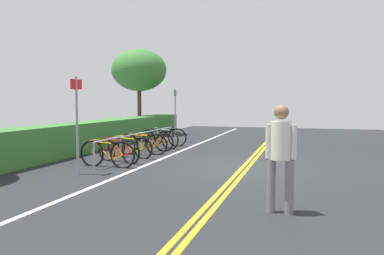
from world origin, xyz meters
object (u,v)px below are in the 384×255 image
bicycle_1 (118,150)px  sign_post_far (175,110)px  bicycle_3 (142,144)px  sign_post_near (77,116)px  bicycle_2 (130,147)px  bicycle_4 (151,142)px  bicycle_0 (107,154)px  bicycle_6 (165,137)px  tree_mid (139,70)px  pedestrian (281,151)px  bike_rack (141,138)px  bicycle_5 (158,139)px

bicycle_1 → sign_post_far: (5.45, 0.14, 1.04)m
bicycle_3 → sign_post_near: sign_post_near is taller
bicycle_2 → bicycle_4: size_ratio=1.07×
bicycle_0 → bicycle_6: 4.88m
bicycle_4 → tree_mid: 7.45m
bicycle_1 → bicycle_2: bearing=4.7°
sign_post_far → tree_mid: (3.02, 3.08, 2.03)m
pedestrian → sign_post_far: 10.49m
bike_rack → pedestrian: 7.30m
pedestrian → bicycle_3: bearing=42.0°
bike_rack → bicycle_5: size_ratio=3.42×
bicycle_1 → pedestrian: bearing=-127.6°
bicycle_6 → bicycle_5: bearing=179.7°
bicycle_3 → pedestrian: size_ratio=0.97×
bicycle_0 → bicycle_5: bearing=2.2°
bicycle_0 → pedestrian: (-2.93, -4.78, 0.65)m
bicycle_4 → bicycle_1: bearing=-179.3°
bike_rack → bicycle_2: bearing=176.2°
bike_rack → sign_post_far: (3.80, 0.11, 0.83)m
bike_rack → bicycle_5: (1.66, 0.04, -0.21)m
bicycle_2 → bicycle_6: size_ratio=1.02×
bike_rack → bicycle_6: size_ratio=3.50×
bike_rack → bicycle_6: 2.41m
pedestrian → bicycle_0: bearing=58.5°
bicycle_0 → sign_post_far: bearing=2.1°
tree_mid → bicycle_0: bearing=-160.4°
pedestrian → sign_post_near: sign_post_near is taller
bike_rack → sign_post_far: sign_post_far is taller
bicycle_5 → sign_post_near: bearing=179.8°
bicycle_2 → tree_mid: size_ratio=0.38×
bicycle_3 → bicycle_4: bearing=4.4°
sign_post_near → sign_post_far: bearing=0.4°
bike_rack → sign_post_near: size_ratio=2.49×
bicycle_2 → bike_rack: bearing=-3.8°
bicycle_3 → bicycle_4: bicycle_3 is taller
bicycle_2 → bicycle_4: bicycle_2 is taller
bicycle_0 → bicycle_2: 1.71m
bicycle_6 → tree_mid: size_ratio=0.37×
bicycle_5 → sign_post_far: (2.14, 0.07, 1.04)m
bicycle_4 → bike_rack: bearing=-179.3°
bicycle_6 → pedestrian: bearing=-147.7°
bicycle_4 → bicycle_6: bicycle_6 is taller
bicycle_5 → tree_mid: size_ratio=0.38×
bicycle_3 → bicycle_5: (1.68, 0.10, -0.00)m
sign_post_near → tree_mid: 11.04m
bicycle_1 → bicycle_5: 3.31m
bicycle_4 → bicycle_5: bicycle_5 is taller
bicycle_2 → sign_post_far: 4.69m
bicycle_2 → bicycle_5: bicycle_5 is taller
bicycle_4 → sign_post_near: size_ratio=0.67×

